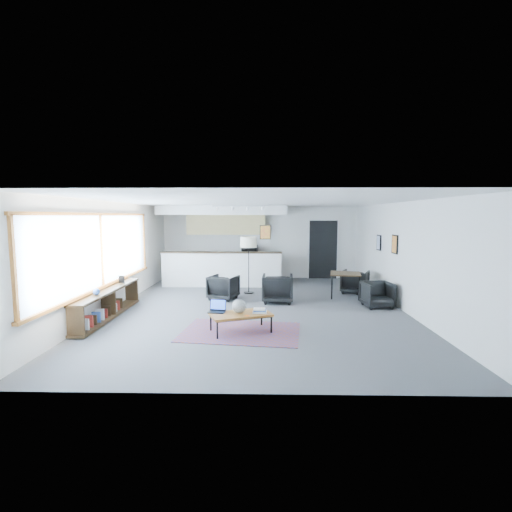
{
  "coord_description": "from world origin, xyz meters",
  "views": [
    {
      "loc": [
        0.16,
        -9.01,
        2.26
      ],
      "look_at": [
        -0.04,
        0.4,
        1.24
      ],
      "focal_mm": 26.0,
      "sensor_mm": 36.0,
      "label": 1
    }
  ],
  "objects_px": {
    "dining_chair_near": "(378,295)",
    "dining_chair_far": "(355,282)",
    "ceramic_pot": "(239,306)",
    "armchair_right": "(278,287)",
    "microwave": "(250,248)",
    "armchair_left": "(223,286)",
    "coffee_table": "(241,315)",
    "laptop": "(217,308)",
    "book_stack": "(260,311)",
    "floor_lamp": "(249,244)",
    "dining_table": "(345,275)"
  },
  "relations": [
    {
      "from": "dining_chair_near",
      "to": "dining_chair_far",
      "type": "relative_size",
      "value": 0.94
    },
    {
      "from": "ceramic_pot",
      "to": "armchair_right",
      "type": "distance_m",
      "value": 2.69
    },
    {
      "from": "microwave",
      "to": "armchair_left",
      "type": "bearing_deg",
      "value": -93.74
    },
    {
      "from": "coffee_table",
      "to": "dining_chair_far",
      "type": "bearing_deg",
      "value": 29.22
    },
    {
      "from": "laptop",
      "to": "dining_chair_near",
      "type": "relative_size",
      "value": 0.59
    },
    {
      "from": "armchair_left",
      "to": "laptop",
      "type": "bearing_deg",
      "value": 112.68
    },
    {
      "from": "dining_chair_near",
      "to": "dining_chair_far",
      "type": "height_order",
      "value": "dining_chair_far"
    },
    {
      "from": "book_stack",
      "to": "armchair_left",
      "type": "bearing_deg",
      "value": 109.84
    },
    {
      "from": "laptop",
      "to": "book_stack",
      "type": "bearing_deg",
      "value": 2.63
    },
    {
      "from": "coffee_table",
      "to": "dining_chair_near",
      "type": "xyz_separation_m",
      "value": [
        3.28,
        2.06,
        -0.05
      ]
    },
    {
      "from": "ceramic_pot",
      "to": "floor_lamp",
      "type": "bearing_deg",
      "value": 89.46
    },
    {
      "from": "floor_lamp",
      "to": "book_stack",
      "type": "bearing_deg",
      "value": -84.25
    },
    {
      "from": "coffee_table",
      "to": "dining_table",
      "type": "bearing_deg",
      "value": 28.69
    },
    {
      "from": "dining_table",
      "to": "microwave",
      "type": "xyz_separation_m",
      "value": [
        -2.79,
        2.91,
        0.49
      ]
    },
    {
      "from": "armchair_left",
      "to": "coffee_table",
      "type": "bearing_deg",
      "value": 121.61
    },
    {
      "from": "floor_lamp",
      "to": "dining_chair_near",
      "type": "distance_m",
      "value": 3.84
    },
    {
      "from": "coffee_table",
      "to": "floor_lamp",
      "type": "xyz_separation_m",
      "value": [
        0.0,
        3.69,
        1.1
      ]
    },
    {
      "from": "ceramic_pot",
      "to": "armchair_left",
      "type": "bearing_deg",
      "value": 102.19
    },
    {
      "from": "laptop",
      "to": "dining_table",
      "type": "height_order",
      "value": "dining_table"
    },
    {
      "from": "dining_chair_near",
      "to": "microwave",
      "type": "relative_size",
      "value": 1.09
    },
    {
      "from": "ceramic_pot",
      "to": "microwave",
      "type": "xyz_separation_m",
      "value": [
        -0.03,
        6.11,
        0.6
      ]
    },
    {
      "from": "floor_lamp",
      "to": "laptop",
      "type": "bearing_deg",
      "value": -97.48
    },
    {
      "from": "floor_lamp",
      "to": "dining_chair_near",
      "type": "bearing_deg",
      "value": -26.45
    },
    {
      "from": "laptop",
      "to": "dining_chair_near",
      "type": "distance_m",
      "value": 4.23
    },
    {
      "from": "armchair_left",
      "to": "dining_chair_near",
      "type": "height_order",
      "value": "armchair_left"
    },
    {
      "from": "laptop",
      "to": "dining_table",
      "type": "bearing_deg",
      "value": 51.35
    },
    {
      "from": "armchair_right",
      "to": "floor_lamp",
      "type": "xyz_separation_m",
      "value": [
        -0.81,
        1.13,
        1.04
      ]
    },
    {
      "from": "armchair_left",
      "to": "dining_chair_near",
      "type": "bearing_deg",
      "value": -172.87
    },
    {
      "from": "book_stack",
      "to": "laptop",
      "type": "bearing_deg",
      "value": 175.44
    },
    {
      "from": "ceramic_pot",
      "to": "armchair_left",
      "type": "distance_m",
      "value": 2.94
    },
    {
      "from": "ceramic_pot",
      "to": "book_stack",
      "type": "xyz_separation_m",
      "value": [
        0.4,
        0.04,
        -0.1
      ]
    },
    {
      "from": "armchair_right",
      "to": "coffee_table",
      "type": "bearing_deg",
      "value": 75.26
    },
    {
      "from": "floor_lamp",
      "to": "ceramic_pot",
      "type": "bearing_deg",
      "value": -90.54
    },
    {
      "from": "ceramic_pot",
      "to": "dining_chair_far",
      "type": "bearing_deg",
      "value": 49.88
    },
    {
      "from": "coffee_table",
      "to": "armchair_right",
      "type": "xyz_separation_m",
      "value": [
        0.81,
        2.57,
        0.05
      ]
    },
    {
      "from": "armchair_right",
      "to": "armchair_left",
      "type": "bearing_deg",
      "value": -9.27
    },
    {
      "from": "laptop",
      "to": "floor_lamp",
      "type": "xyz_separation_m",
      "value": [
        0.47,
        3.58,
        1.0
      ]
    },
    {
      "from": "dining_chair_far",
      "to": "ceramic_pot",
      "type": "bearing_deg",
      "value": 74.44
    },
    {
      "from": "book_stack",
      "to": "dining_chair_near",
      "type": "distance_m",
      "value": 3.54
    },
    {
      "from": "armchair_right",
      "to": "microwave",
      "type": "xyz_separation_m",
      "value": [
        -0.88,
        3.55,
        0.71
      ]
    },
    {
      "from": "armchair_right",
      "to": "dining_chair_near",
      "type": "xyz_separation_m",
      "value": [
        2.47,
        -0.5,
        -0.11
      ]
    },
    {
      "from": "armchair_right",
      "to": "dining_table",
      "type": "xyz_separation_m",
      "value": [
        1.91,
        0.64,
        0.22
      ]
    },
    {
      "from": "dining_table",
      "to": "dining_chair_far",
      "type": "height_order",
      "value": "dining_table"
    },
    {
      "from": "armchair_right",
      "to": "book_stack",
      "type": "bearing_deg",
      "value": 82.87
    },
    {
      "from": "armchair_left",
      "to": "microwave",
      "type": "distance_m",
      "value": 3.37
    },
    {
      "from": "dining_table",
      "to": "dining_chair_far",
      "type": "xyz_separation_m",
      "value": [
        0.41,
        0.56,
        -0.3
      ]
    },
    {
      "from": "dining_chair_far",
      "to": "coffee_table",
      "type": "bearing_deg",
      "value": 74.8
    },
    {
      "from": "ceramic_pot",
      "to": "floor_lamp",
      "type": "distance_m",
      "value": 3.8
    },
    {
      "from": "book_stack",
      "to": "armchair_left",
      "type": "distance_m",
      "value": 3.01
    },
    {
      "from": "armchair_right",
      "to": "laptop",
      "type": "bearing_deg",
      "value": 65.26
    }
  ]
}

